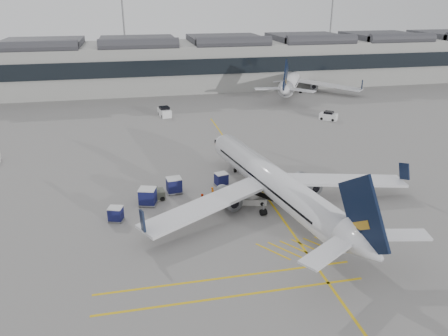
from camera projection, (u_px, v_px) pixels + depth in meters
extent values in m
plane|color=gray|center=(187.00, 223.00, 45.40)|extent=(220.00, 220.00, 0.00)
cube|color=#9E9E99|center=(148.00, 66.00, 108.73)|extent=(200.00, 20.00, 11.00)
cube|color=black|center=(150.00, 69.00, 99.10)|extent=(200.00, 0.50, 3.60)
cube|color=#38383D|center=(146.00, 41.00, 106.43)|extent=(200.00, 18.00, 1.40)
cylinder|color=slate|center=(124.00, 33.00, 117.86)|extent=(0.44, 0.44, 25.00)
cylinder|color=slate|center=(330.00, 29.00, 129.69)|extent=(0.44, 0.44, 25.00)
cube|color=gold|center=(254.00, 179.00, 56.45)|extent=(0.25, 60.00, 0.01)
cylinder|color=silver|center=(272.00, 181.00, 48.76)|extent=(8.10, 26.66, 3.32)
cone|color=silver|center=(221.00, 142.00, 61.63)|extent=(3.91, 4.08, 3.32)
cone|color=silver|center=(364.00, 246.00, 35.47)|extent=(4.04, 4.77, 3.32)
cube|color=silver|center=(207.00, 205.00, 44.91)|extent=(14.71, 9.96, 0.31)
cube|color=silver|center=(341.00, 180.00, 50.94)|extent=(15.30, 5.11, 0.31)
cylinder|color=slate|center=(229.00, 198.00, 47.82)|extent=(2.40, 3.46, 1.85)
cylinder|color=slate|center=(308.00, 184.00, 51.51)|extent=(2.40, 3.46, 1.85)
cube|color=black|center=(363.00, 216.00, 35.01)|extent=(1.49, 6.66, 7.40)
cylinder|color=black|center=(235.00, 170.00, 58.39)|extent=(0.35, 0.60, 0.57)
cylinder|color=black|center=(263.00, 212.00, 46.98)|extent=(0.74, 0.81, 0.71)
cylinder|color=black|center=(299.00, 205.00, 48.57)|extent=(0.74, 0.81, 0.71)
cylinder|color=silver|center=(293.00, 79.00, 106.98)|extent=(15.52, 26.26, 3.47)
cone|color=silver|center=(299.00, 69.00, 121.08)|extent=(4.75, 4.85, 3.47)
cone|color=silver|center=(285.00, 90.00, 92.42)|extent=(5.08, 5.51, 3.47)
cube|color=silver|center=(256.00, 82.00, 108.08)|extent=(15.99, 5.65, 0.32)
cube|color=silver|center=(329.00, 85.00, 104.02)|extent=(13.47, 13.38, 0.32)
cylinder|color=slate|center=(271.00, 84.00, 109.18)|extent=(3.22, 3.83, 1.94)
cylinder|color=slate|center=(314.00, 86.00, 106.71)|extent=(3.22, 3.83, 1.94)
cube|color=black|center=(286.00, 78.00, 91.96)|extent=(3.40, 6.39, 7.72)
cylinder|color=black|center=(296.00, 82.00, 117.49)|extent=(0.50, 0.64, 0.59)
cylinder|color=black|center=(281.00, 91.00, 106.38)|extent=(0.91, 0.95, 0.74)
cylinder|color=black|center=(301.00, 92.00, 105.32)|extent=(0.91, 0.95, 0.74)
cube|color=silver|center=(250.00, 200.00, 49.75)|extent=(4.01, 2.27, 0.70)
cube|color=black|center=(258.00, 194.00, 49.45)|extent=(3.53, 1.80, 1.47)
cube|color=silver|center=(240.00, 195.00, 49.50)|extent=(1.15, 1.46, 0.89)
cylinder|color=black|center=(238.00, 204.00, 49.16)|extent=(0.47, 0.27, 0.44)
cylinder|color=black|center=(237.00, 198.00, 50.45)|extent=(0.47, 0.27, 0.44)
cylinder|color=black|center=(262.00, 204.00, 49.15)|extent=(0.47, 0.27, 0.44)
cylinder|color=black|center=(261.00, 198.00, 50.44)|extent=(0.47, 0.27, 0.44)
cube|color=gray|center=(221.00, 184.00, 54.36)|extent=(1.85, 1.66, 0.11)
cube|color=#14174E|center=(221.00, 179.00, 54.09)|extent=(1.71, 1.58, 1.33)
cube|color=silver|center=(221.00, 174.00, 53.83)|extent=(1.76, 1.64, 0.09)
cylinder|color=black|center=(219.00, 187.00, 53.69)|extent=(0.22, 0.14, 0.20)
cylinder|color=black|center=(215.00, 184.00, 54.52)|extent=(0.22, 0.14, 0.20)
cylinder|color=black|center=(228.00, 185.00, 54.25)|extent=(0.22, 0.14, 0.20)
cylinder|color=black|center=(224.00, 182.00, 55.08)|extent=(0.22, 0.14, 0.20)
cube|color=gray|center=(148.00, 203.00, 49.29)|extent=(2.32, 2.09, 0.14)
cube|color=#14174E|center=(148.00, 196.00, 48.95)|extent=(2.14, 1.99, 1.66)
cube|color=silver|center=(147.00, 189.00, 48.63)|extent=(2.21, 2.06, 0.11)
cylinder|color=black|center=(140.00, 206.00, 48.80)|extent=(0.27, 0.18, 0.25)
cylinder|color=black|center=(143.00, 201.00, 49.96)|extent=(0.27, 0.18, 0.25)
cylinder|color=black|center=(154.00, 207.00, 48.68)|extent=(0.27, 0.18, 0.25)
cylinder|color=black|center=(156.00, 202.00, 49.84)|extent=(0.27, 0.18, 0.25)
cube|color=gray|center=(174.00, 191.00, 52.30)|extent=(2.00, 1.72, 0.13)
cube|color=#14174E|center=(174.00, 185.00, 51.98)|extent=(1.84, 1.64, 1.57)
cube|color=silver|center=(174.00, 178.00, 51.67)|extent=(1.90, 1.70, 0.11)
cylinder|color=black|center=(169.00, 195.00, 51.58)|extent=(0.25, 0.13, 0.24)
cylinder|color=black|center=(167.00, 191.00, 52.63)|extent=(0.25, 0.13, 0.24)
cylinder|color=black|center=(182.00, 193.00, 52.03)|extent=(0.25, 0.13, 0.24)
cylinder|color=black|center=(179.00, 189.00, 53.08)|extent=(0.25, 0.13, 0.24)
cube|color=gray|center=(116.00, 220.00, 45.83)|extent=(1.83, 1.65, 0.11)
cube|color=#14174E|center=(116.00, 214.00, 45.56)|extent=(1.69, 1.57, 1.30)
cube|color=silver|center=(115.00, 208.00, 45.31)|extent=(1.74, 1.63, 0.09)
cylinder|color=black|center=(109.00, 222.00, 45.45)|extent=(0.21, 0.14, 0.20)
cylinder|color=black|center=(112.00, 218.00, 46.36)|extent=(0.21, 0.14, 0.20)
cylinder|color=black|center=(121.00, 223.00, 45.34)|extent=(0.21, 0.14, 0.20)
cylinder|color=black|center=(124.00, 218.00, 46.25)|extent=(0.21, 0.14, 0.20)
imported|color=orange|center=(213.00, 193.00, 50.39)|extent=(0.66, 0.67, 1.56)
imported|color=#FF420D|center=(202.00, 200.00, 48.59)|extent=(0.94, 0.81, 1.64)
cube|color=#4B4F43|center=(153.00, 195.00, 50.45)|extent=(2.75, 1.82, 1.04)
cube|color=#4B4F43|center=(153.00, 190.00, 50.22)|extent=(1.37, 1.37, 0.52)
cylinder|color=black|center=(146.00, 201.00, 49.68)|extent=(0.61, 0.32, 0.58)
cylinder|color=black|center=(144.00, 196.00, 50.88)|extent=(0.61, 0.32, 0.58)
cylinder|color=black|center=(162.00, 199.00, 50.22)|extent=(0.61, 0.32, 0.58)
cylinder|color=black|center=(160.00, 194.00, 51.42)|extent=(0.61, 0.32, 0.58)
cone|color=#F24C0A|center=(216.00, 142.00, 69.43)|extent=(0.38, 0.38, 0.53)
cone|color=#F24C0A|center=(311.00, 189.00, 52.84)|extent=(0.39, 0.39, 0.54)
cube|color=white|center=(164.00, 113.00, 85.07)|extent=(2.55, 4.00, 1.44)
cube|color=black|center=(164.00, 108.00, 84.75)|extent=(2.08, 2.16, 0.62)
cylinder|color=black|center=(171.00, 116.00, 84.48)|extent=(0.34, 0.65, 0.62)
cylinder|color=black|center=(162.00, 117.00, 83.87)|extent=(0.34, 0.65, 0.62)
cylinder|color=black|center=(167.00, 113.00, 86.58)|extent=(0.34, 0.65, 0.62)
cylinder|color=black|center=(159.00, 114.00, 85.97)|extent=(0.34, 0.65, 0.62)
cube|color=white|center=(328.00, 117.00, 82.67)|extent=(3.48, 3.33, 1.25)
cube|color=black|center=(329.00, 113.00, 82.39)|extent=(2.21, 2.20, 0.54)
cylinder|color=black|center=(322.00, 119.00, 82.70)|extent=(0.53, 0.50, 0.54)
cylinder|color=black|center=(324.00, 117.00, 83.86)|extent=(0.53, 0.50, 0.54)
cylinder|color=black|center=(333.00, 120.00, 81.74)|extent=(0.53, 0.50, 0.54)
cylinder|color=black|center=(335.00, 118.00, 82.90)|extent=(0.53, 0.50, 0.54)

